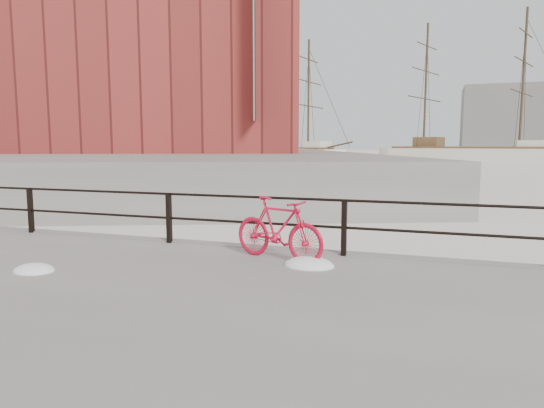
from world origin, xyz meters
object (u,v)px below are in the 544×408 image
Objects in this scene: schooner_mid at (468,159)px; workboat_far at (214,163)px; schooner_left at (276,159)px; workboat_near at (96,172)px; bicycle at (278,229)px.

schooner_mid is 3.20× the size of workboat_far.
schooner_mid reaches higher than workboat_far.
schooner_mid is 1.27× the size of schooner_left.
schooner_mid is 2.36× the size of workboat_near.
workboat_far is (-23.36, 46.01, -0.89)m from bicycle.
workboat_far is at bearing 135.12° from bicycle.
bicycle is at bearing -75.03° from schooner_mid.
bicycle is 69.67m from schooner_left.
schooner_left is at bearing 62.72° from workboat_near.
workboat_far is (1.14, 20.09, 0.00)m from workboat_near.
workboat_far is at bearing -83.85° from schooner_left.
schooner_mid is (6.93, 73.60, -0.89)m from bicycle.
workboat_far reaches higher than bicycle.
schooner_mid is 40.97m from workboat_far.
workboat_near is at bearing 151.60° from bicycle.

